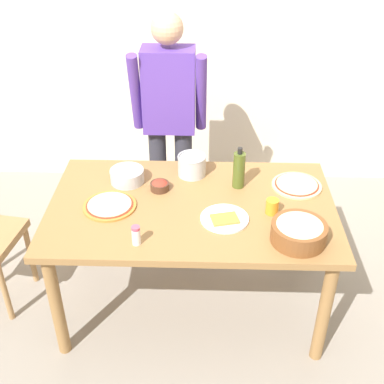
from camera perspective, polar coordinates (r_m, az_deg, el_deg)
ground at (r=3.28m, az=-0.03°, el=-12.36°), size 8.00×8.00×0.00m
wall_back at (r=4.02m, az=0.73°, el=18.34°), size 5.60×0.10×2.60m
dining_table at (r=2.84m, az=-0.03°, el=-2.93°), size 1.60×0.96×0.76m
person_cook at (r=3.36m, az=-2.59°, el=8.58°), size 0.49×0.25×1.62m
pizza_raw_on_board at (r=3.00m, az=11.88°, el=0.79°), size 0.29×0.29×0.02m
pizza_cooked_on_tray at (r=2.80m, az=-9.40°, el=-1.53°), size 0.30×0.30×0.02m
plate_with_slice at (r=2.67m, az=3.74°, el=-3.05°), size 0.26×0.26×0.02m
popcorn_bowl at (r=2.55m, az=12.13°, el=-4.37°), size 0.28×0.28×0.11m
mixing_bowl_steel at (r=2.99m, az=-7.42°, el=1.85°), size 0.20×0.20×0.08m
small_sauce_bowl at (r=2.90m, az=-3.71°, el=0.76°), size 0.11×0.11×0.06m
olive_oil_bottle at (r=2.89m, az=5.38°, el=2.55°), size 0.07×0.07×0.26m
steel_pot at (r=3.02m, az=-0.02°, el=3.11°), size 0.17×0.17×0.13m
cup_orange at (r=2.73m, az=9.15°, el=-1.64°), size 0.07×0.07×0.08m
salt_shaker at (r=2.49m, az=-6.41°, el=-4.94°), size 0.04×0.04×0.11m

